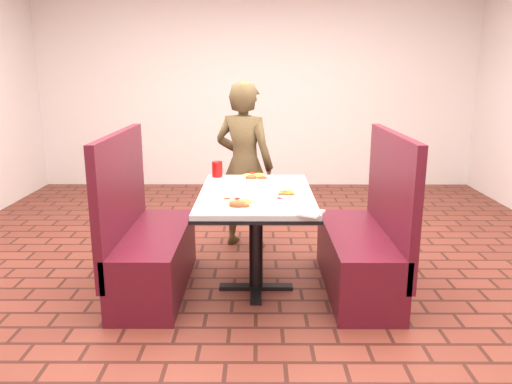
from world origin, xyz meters
TOP-DOWN VIEW (x-y plane):
  - room at (0.00, 0.00)m, footprint 7.00×7.04m
  - dining_table at (0.00, 0.00)m, footprint 0.81×1.21m
  - booth_bench_left at (-0.80, 0.00)m, footprint 0.47×1.20m
  - booth_bench_right at (0.80, 0.00)m, footprint 0.47×1.20m
  - diner_person at (-0.11, 0.97)m, footprint 0.65×0.55m
  - near_dinner_plate at (-0.11, -0.39)m, footprint 0.26×0.26m
  - far_dinner_plate at (-0.01, 0.44)m, footprint 0.28×0.28m
  - plantain_plate at (0.21, -0.10)m, footprint 0.19×0.19m
  - maroon_napkin at (0.19, -0.14)m, footprint 0.11×0.11m
  - spoon_utensil at (0.21, -0.19)m, footprint 0.06×0.13m
  - red_tumbler at (-0.32, 0.52)m, footprint 0.08×0.08m
  - paper_napkin at (0.30, -0.54)m, footprint 0.27×0.24m
  - knife_utensil at (-0.06, -0.35)m, footprint 0.10×0.15m
  - fork_utensil at (-0.07, -0.41)m, footprint 0.01×0.14m
  - lettuce_shreds at (0.04, 0.06)m, footprint 0.28×0.32m

SIDE VIEW (x-z plane):
  - booth_bench_left at x=-0.80m, z-range -0.26..0.92m
  - booth_bench_right at x=0.80m, z-range -0.26..0.92m
  - dining_table at x=0.00m, z-range 0.28..1.03m
  - lettuce_shreds at x=0.04m, z-range 0.75..0.75m
  - maroon_napkin at x=0.19m, z-range 0.75..0.75m
  - spoon_utensil at x=0.21m, z-range 0.75..0.76m
  - diner_person at x=-0.11m, z-range 0.00..1.51m
  - paper_napkin at x=0.30m, z-range 0.75..0.76m
  - fork_utensil at x=-0.07m, z-range 0.76..0.76m
  - knife_utensil at x=-0.06m, z-range 0.76..0.76m
  - plantain_plate at x=0.21m, z-range 0.75..0.78m
  - far_dinner_plate at x=-0.01m, z-range 0.74..0.81m
  - near_dinner_plate at x=-0.11m, z-range 0.74..0.82m
  - red_tumbler at x=-0.32m, z-range 0.75..0.88m
  - room at x=0.00m, z-range 0.50..3.32m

